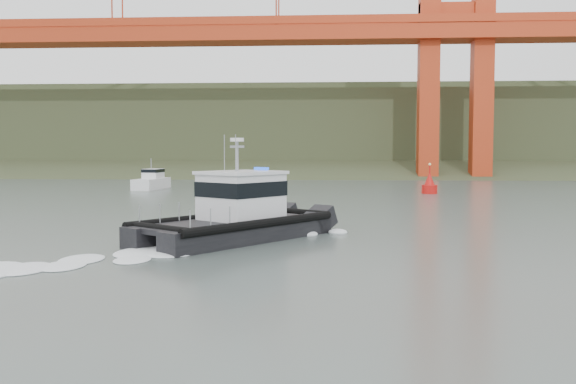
# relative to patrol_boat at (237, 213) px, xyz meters

# --- Properties ---
(ground) EXTENTS (400.00, 400.00, 0.00)m
(ground) POSITION_rel_patrol_boat_xyz_m (1.79, -8.09, -1.35)
(ground) COLOR #4C5A54
(ground) RESTS_ON ground
(headlands) EXTENTS (500.00, 105.36, 27.12)m
(headlands) POSITION_rel_patrol_boat_xyz_m (1.79, 117.41, 5.69)
(headlands) COLOR #374527
(headlands) RESTS_ON ground
(patrol_boat) EXTENTS (9.90, 11.33, 5.40)m
(patrol_boat) POSITION_rel_patrol_boat_xyz_m (0.00, 0.00, 0.00)
(patrol_boat) COLOR black
(patrol_boat) RESTS_ON ground
(motorboat) EXTENTS (2.98, 6.87, 3.66)m
(motorboat) POSITION_rel_patrol_boat_xyz_m (-15.76, 40.56, -0.44)
(motorboat) COLOR white
(motorboat) RESTS_ON ground
(nav_buoy) EXTENTS (1.62, 1.62, 3.37)m
(nav_buoy) POSITION_rel_patrol_boat_xyz_m (15.18, 34.82, -0.47)
(nav_buoy) COLOR red
(nav_buoy) RESTS_ON ground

